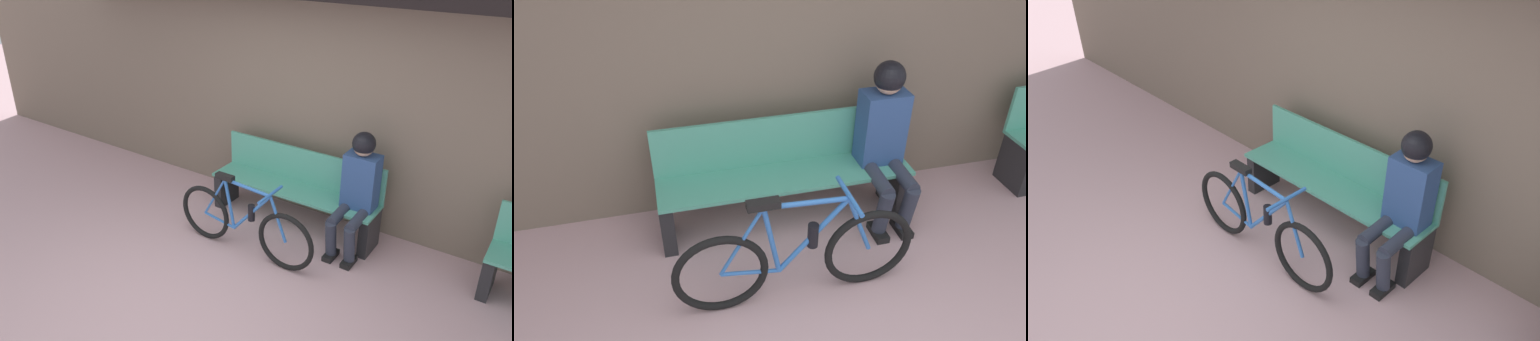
# 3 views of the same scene
# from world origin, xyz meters

# --- Properties ---
(ground_plane) EXTENTS (24.00, 24.00, 0.00)m
(ground_plane) POSITION_xyz_m (0.00, 0.00, 0.00)
(ground_plane) COLOR #C69EA3
(storefront_wall) EXTENTS (12.00, 0.56, 3.20)m
(storefront_wall) POSITION_xyz_m (0.00, 2.26, 1.66)
(storefront_wall) COLOR #756656
(storefront_wall) RESTS_ON ground_plane
(park_bench_near) EXTENTS (1.94, 0.42, 0.86)m
(park_bench_near) POSITION_xyz_m (-0.02, 1.87, 0.42)
(park_bench_near) COLOR #51A88E
(park_bench_near) RESTS_ON ground_plane
(bicycle) EXTENTS (1.61, 0.40, 0.84)m
(bicycle) POSITION_xyz_m (-0.15, 1.07, 0.34)
(bicycle) COLOR black
(bicycle) RESTS_ON ground_plane
(person_seated) EXTENTS (0.34, 0.59, 1.28)m
(person_seated) POSITION_xyz_m (0.74, 1.77, 0.74)
(person_seated) COLOR #2D3342
(person_seated) RESTS_ON ground_plane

